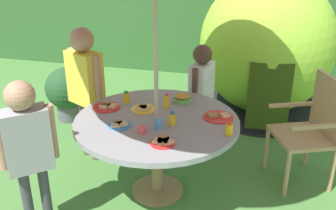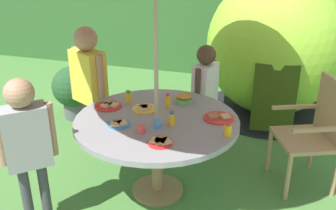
{
  "view_description": "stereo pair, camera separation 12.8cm",
  "coord_description": "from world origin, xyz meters",
  "px_view_note": "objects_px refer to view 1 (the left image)",
  "views": [
    {
      "loc": [
        0.82,
        -2.77,
        2.11
      ],
      "look_at": [
        0.09,
        0.02,
        0.86
      ],
      "focal_mm": 40.99,
      "sensor_mm": 36.0,
      "label": 1
    },
    {
      "loc": [
        0.94,
        -2.74,
        2.11
      ],
      "look_at": [
        0.09,
        0.02,
        0.86
      ],
      "focal_mm": 40.99,
      "sensor_mm": 36.0,
      "label": 2
    }
  ],
  "objects_px": {
    "plate_center_back": "(144,109)",
    "juice_bottle_near_right": "(172,119)",
    "potted_plant": "(66,91)",
    "plate_far_right": "(163,142)",
    "garden_table": "(157,129)",
    "dome_tent": "(266,45)",
    "juice_bottle_center_front": "(229,129)",
    "plate_near_left": "(107,107)",
    "juice_bottle_mid_right": "(167,101)",
    "juice_bottle_front_edge": "(126,97)",
    "wooden_chair": "(313,125)",
    "child_in_yellow_shirt": "(85,78)",
    "plate_far_left": "(119,124)",
    "child_in_grey_shirt": "(27,140)",
    "plate_mid_left": "(218,117)",
    "child_in_white_shirt": "(201,85)",
    "snack_bowl": "(182,98)",
    "cup_far": "(158,124)",
    "cup_near": "(142,130)"
  },
  "relations": [
    {
      "from": "child_in_grey_shirt",
      "to": "plate_mid_left",
      "type": "height_order",
      "value": "child_in_grey_shirt"
    },
    {
      "from": "child_in_grey_shirt",
      "to": "dome_tent",
      "type": "bearing_deg",
      "value": 18.29
    },
    {
      "from": "juice_bottle_near_right",
      "to": "child_in_yellow_shirt",
      "type": "bearing_deg",
      "value": 153.61
    },
    {
      "from": "wooden_chair",
      "to": "child_in_yellow_shirt",
      "type": "xyz_separation_m",
      "value": [
        -2.15,
        -0.13,
        0.31
      ]
    },
    {
      "from": "dome_tent",
      "to": "snack_bowl",
      "type": "xyz_separation_m",
      "value": [
        -0.71,
        -1.72,
        -0.11
      ]
    },
    {
      "from": "plate_near_left",
      "to": "plate_mid_left",
      "type": "bearing_deg",
      "value": 2.57
    },
    {
      "from": "child_in_white_shirt",
      "to": "potted_plant",
      "type": "bearing_deg",
      "value": -85.61
    },
    {
      "from": "juice_bottle_front_edge",
      "to": "child_in_yellow_shirt",
      "type": "bearing_deg",
      "value": 162.35
    },
    {
      "from": "dome_tent",
      "to": "juice_bottle_mid_right",
      "type": "relative_size",
      "value": 14.51
    },
    {
      "from": "juice_bottle_near_right",
      "to": "juice_bottle_mid_right",
      "type": "relative_size",
      "value": 0.89
    },
    {
      "from": "juice_bottle_front_edge",
      "to": "garden_table",
      "type": "bearing_deg",
      "value": -36.75
    },
    {
      "from": "plate_center_back",
      "to": "juice_bottle_near_right",
      "type": "relative_size",
      "value": 1.89
    },
    {
      "from": "plate_far_left",
      "to": "cup_near",
      "type": "height_order",
      "value": "cup_near"
    },
    {
      "from": "child_in_yellow_shirt",
      "to": "snack_bowl",
      "type": "height_order",
      "value": "child_in_yellow_shirt"
    },
    {
      "from": "juice_bottle_mid_right",
      "to": "juice_bottle_front_edge",
      "type": "bearing_deg",
      "value": 177.4
    },
    {
      "from": "potted_plant",
      "to": "juice_bottle_center_front",
      "type": "relative_size",
      "value": 6.38
    },
    {
      "from": "plate_center_back",
      "to": "juice_bottle_front_edge",
      "type": "xyz_separation_m",
      "value": [
        -0.2,
        0.12,
        0.04
      ]
    },
    {
      "from": "child_in_yellow_shirt",
      "to": "juice_bottle_near_right",
      "type": "xyz_separation_m",
      "value": [
        1.0,
        -0.49,
        -0.09
      ]
    },
    {
      "from": "dome_tent",
      "to": "plate_center_back",
      "type": "relative_size",
      "value": 8.65
    },
    {
      "from": "potted_plant",
      "to": "juice_bottle_mid_right",
      "type": "bearing_deg",
      "value": -31.29
    },
    {
      "from": "snack_bowl",
      "to": "plate_far_left",
      "type": "height_order",
      "value": "snack_bowl"
    },
    {
      "from": "wooden_chair",
      "to": "child_in_grey_shirt",
      "type": "distance_m",
      "value": 2.43
    },
    {
      "from": "plate_near_left",
      "to": "juice_bottle_mid_right",
      "type": "distance_m",
      "value": 0.53
    },
    {
      "from": "juice_bottle_center_front",
      "to": "potted_plant",
      "type": "bearing_deg",
      "value": 148.37
    },
    {
      "from": "potted_plant",
      "to": "juice_bottle_near_right",
      "type": "height_order",
      "value": "juice_bottle_near_right"
    },
    {
      "from": "child_in_yellow_shirt",
      "to": "cup_far",
      "type": "bearing_deg",
      "value": -5.91
    },
    {
      "from": "garden_table",
      "to": "dome_tent",
      "type": "xyz_separation_m",
      "value": [
        0.83,
        2.14,
        0.24
      ]
    },
    {
      "from": "child_in_grey_shirt",
      "to": "juice_bottle_center_front",
      "type": "relative_size",
      "value": 11.7
    },
    {
      "from": "wooden_chair",
      "to": "plate_near_left",
      "type": "height_order",
      "value": "wooden_chair"
    },
    {
      "from": "child_in_white_shirt",
      "to": "plate_mid_left",
      "type": "relative_size",
      "value": 4.52
    },
    {
      "from": "wooden_chair",
      "to": "juice_bottle_center_front",
      "type": "bearing_deg",
      "value": -68.72
    },
    {
      "from": "plate_far_left",
      "to": "wooden_chair",
      "type": "bearing_deg",
      "value": 25.78
    },
    {
      "from": "plate_far_left",
      "to": "juice_bottle_mid_right",
      "type": "xyz_separation_m",
      "value": [
        0.28,
        0.46,
        0.05
      ]
    },
    {
      "from": "plate_far_left",
      "to": "juice_bottle_mid_right",
      "type": "bearing_deg",
      "value": 58.81
    },
    {
      "from": "snack_bowl",
      "to": "juice_bottle_near_right",
      "type": "distance_m",
      "value": 0.49
    },
    {
      "from": "child_in_grey_shirt",
      "to": "wooden_chair",
      "type": "bearing_deg",
      "value": -11.18
    },
    {
      "from": "juice_bottle_center_front",
      "to": "plate_near_left",
      "type": "bearing_deg",
      "value": 168.02
    },
    {
      "from": "juice_bottle_center_front",
      "to": "juice_bottle_front_edge",
      "type": "xyz_separation_m",
      "value": [
        -0.98,
        0.4,
        0.0
      ]
    },
    {
      "from": "child_in_white_shirt",
      "to": "cup_far",
      "type": "bearing_deg",
      "value": 5.21
    },
    {
      "from": "garden_table",
      "to": "juice_bottle_mid_right",
      "type": "height_order",
      "value": "juice_bottle_mid_right"
    },
    {
      "from": "potted_plant",
      "to": "juice_bottle_near_right",
      "type": "relative_size",
      "value": 5.87
    },
    {
      "from": "plate_near_left",
      "to": "juice_bottle_mid_right",
      "type": "height_order",
      "value": "juice_bottle_mid_right"
    },
    {
      "from": "potted_plant",
      "to": "child_in_yellow_shirt",
      "type": "relative_size",
      "value": 0.5
    },
    {
      "from": "plate_center_back",
      "to": "cup_near",
      "type": "relative_size",
      "value": 3.42
    },
    {
      "from": "juice_bottle_near_right",
      "to": "cup_near",
      "type": "xyz_separation_m",
      "value": [
        -0.19,
        -0.2,
        -0.03
      ]
    },
    {
      "from": "potted_plant",
      "to": "child_in_yellow_shirt",
      "type": "height_order",
      "value": "child_in_yellow_shirt"
    },
    {
      "from": "dome_tent",
      "to": "plate_near_left",
      "type": "relative_size",
      "value": 7.78
    },
    {
      "from": "potted_plant",
      "to": "plate_far_right",
      "type": "relative_size",
      "value": 3.64
    },
    {
      "from": "child_in_grey_shirt",
      "to": "plate_near_left",
      "type": "xyz_separation_m",
      "value": [
        0.27,
        0.81,
        -0.05
      ]
    },
    {
      "from": "child_in_grey_shirt",
      "to": "plate_mid_left",
      "type": "bearing_deg",
      "value": -8.2
    }
  ]
}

